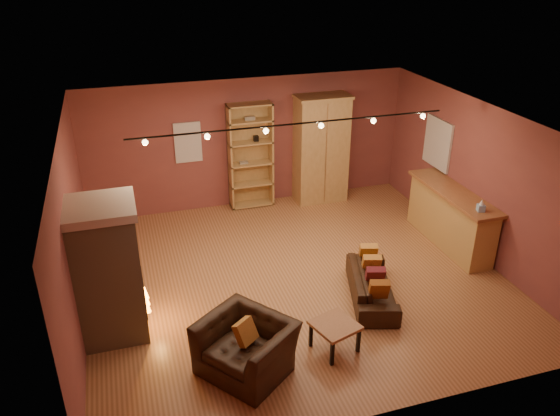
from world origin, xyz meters
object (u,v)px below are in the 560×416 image
object	(u,v)px
bookcase	(250,155)
coffee_table	(335,328)
loveseat	(372,280)
armchair	(246,339)
armoire	(321,149)
fireplace	(109,271)
bar_counter	(450,217)

from	to	relation	value
bookcase	coffee_table	bearing A→B (deg)	-90.81
bookcase	loveseat	xyz separation A→B (m)	(0.99, -4.09, -0.83)
bookcase	coffee_table	world-z (taller)	bookcase
armchair	loveseat	bearing A→B (deg)	76.10
bookcase	armchair	bearing A→B (deg)	-105.10
armoire	armchair	world-z (taller)	armoire
bookcase	coffee_table	distance (m)	5.14
armoire	loveseat	distance (m)	4.04
fireplace	bookcase	xyz separation A→B (m)	(3.04, 3.73, 0.12)
fireplace	armchair	xyz separation A→B (m)	(1.66, -1.38, -0.55)
loveseat	armchair	xyz separation A→B (m)	(-2.37, -1.03, 0.17)
coffee_table	armoire	bearing A→B (deg)	71.46
coffee_table	loveseat	bearing A→B (deg)	42.96
armoire	bar_counter	distance (m)	3.20
bar_counter	coffee_table	distance (m)	3.96
loveseat	bar_counter	bearing A→B (deg)	-44.07
fireplace	armchair	bearing A→B (deg)	-39.84
armoire	loveseat	world-z (taller)	armoire
loveseat	armchair	distance (m)	2.59
fireplace	armoire	bearing A→B (deg)	37.59
bar_counter	loveseat	world-z (taller)	bar_counter
armoire	coffee_table	xyz separation A→B (m)	(-1.64, -4.89, -0.83)
armchair	coffee_table	world-z (taller)	armchair
bar_counter	armchair	distance (m)	5.11
coffee_table	bookcase	bearing A→B (deg)	89.19
fireplace	bookcase	world-z (taller)	bookcase
bar_counter	bookcase	bearing A→B (deg)	138.25
armoire	coffee_table	distance (m)	5.23
fireplace	coffee_table	size ratio (longest dim) A/B	2.92
bar_counter	armchair	size ratio (longest dim) A/B	1.68
bookcase	loveseat	size ratio (longest dim) A/B	1.33
bookcase	armoire	world-z (taller)	armoire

